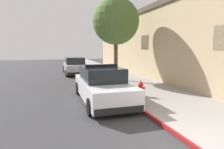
{
  "coord_description": "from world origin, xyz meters",
  "views": [
    {
      "loc": [
        -3.16,
        -3.45,
        2.4
      ],
      "look_at": [
        -0.15,
        6.32,
        1.0
      ],
      "focal_mm": 30.8,
      "sensor_mm": 36.0,
      "label": 1
    }
  ],
  "objects_px": {
    "fire_hydrant": "(141,89)",
    "police_cruiser": "(102,85)",
    "parked_car_silver_ahead": "(75,66)",
    "street_tree": "(116,22)"
  },
  "relations": [
    {
      "from": "police_cruiser",
      "to": "parked_car_silver_ahead",
      "type": "relative_size",
      "value": 1.0
    },
    {
      "from": "parked_car_silver_ahead",
      "to": "fire_hydrant",
      "type": "height_order",
      "value": "parked_car_silver_ahead"
    },
    {
      "from": "fire_hydrant",
      "to": "street_tree",
      "type": "distance_m",
      "value": 6.33
    },
    {
      "from": "parked_car_silver_ahead",
      "to": "street_tree",
      "type": "height_order",
      "value": "street_tree"
    },
    {
      "from": "parked_car_silver_ahead",
      "to": "street_tree",
      "type": "bearing_deg",
      "value": -64.55
    },
    {
      "from": "police_cruiser",
      "to": "street_tree",
      "type": "height_order",
      "value": "street_tree"
    },
    {
      "from": "fire_hydrant",
      "to": "police_cruiser",
      "type": "bearing_deg",
      "value": 175.02
    },
    {
      "from": "parked_car_silver_ahead",
      "to": "street_tree",
      "type": "relative_size",
      "value": 0.84
    },
    {
      "from": "parked_car_silver_ahead",
      "to": "police_cruiser",
      "type": "bearing_deg",
      "value": -89.22
    },
    {
      "from": "parked_car_silver_ahead",
      "to": "fire_hydrant",
      "type": "bearing_deg",
      "value": -78.9
    }
  ]
}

